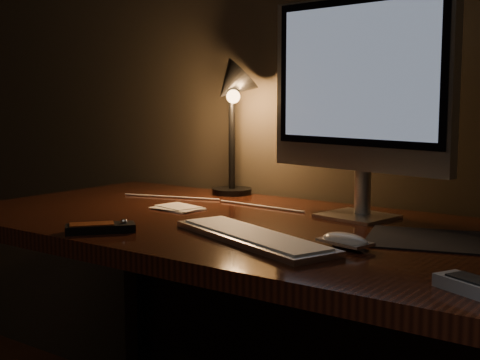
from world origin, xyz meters
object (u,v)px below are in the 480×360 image
Objects in this scene: keyboard at (253,237)px; media_remote at (100,228)px; mouse at (345,243)px; monitor at (359,88)px; desk_lamp at (232,104)px; desk at (282,272)px.

media_remote is (-0.31, -0.13, 0.00)m from keyboard.
mouse is 0.53m from media_remote.
monitor reaches higher than media_remote.
media_remote is 0.37× the size of desk_lamp.
mouse is at bearing 36.62° from keyboard.
media_remote is (-0.50, -0.18, -0.00)m from mouse.
desk is 0.45m from media_remote.
mouse is (0.13, -0.30, -0.30)m from monitor.
mouse is at bearing -30.56° from media_remote.
monitor is at bearing 126.24° from mouse.
desk is at bearing -16.06° from desk_lamp.
desk_lamp is (-0.58, 0.40, 0.26)m from mouse.
desk_lamp reaches higher than media_remote.
monitor is 0.46m from desk_lamp.
monitor is 4.94× the size of mouse.
desk is at bearing 128.72° from keyboard.
monitor is at bearing 44.10° from desk.
monitor is 0.68m from media_remote.
mouse reaches higher than keyboard.
keyboard reaches higher than desk.
desk is 3.04× the size of monitor.
mouse is 0.27× the size of desk_lamp.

